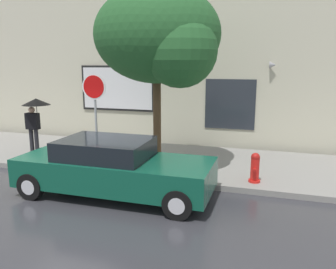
% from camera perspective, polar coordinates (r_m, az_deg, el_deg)
% --- Properties ---
extents(ground_plane, '(60.00, 60.00, 0.00)m').
position_cam_1_polar(ground_plane, '(9.09, -15.98, -8.89)').
color(ground_plane, '#333338').
extents(sidewalk, '(20.00, 4.00, 0.15)m').
position_cam_1_polar(sidewalk, '(11.56, -7.93, -3.69)').
color(sidewalk, gray).
rests_on(sidewalk, ground).
extents(building_facade, '(20.00, 0.67, 7.00)m').
position_cam_1_polar(building_facade, '(13.45, -3.75, 13.25)').
color(building_facade, beige).
rests_on(building_facade, ground).
extents(parked_car, '(4.69, 1.85, 1.38)m').
position_cam_1_polar(parked_car, '(8.29, -9.20, -5.55)').
color(parked_car, '#0F4C38').
rests_on(parked_car, ground).
extents(fire_hydrant, '(0.30, 0.44, 0.77)m').
position_cam_1_polar(fire_hydrant, '(9.01, 14.39, -5.44)').
color(fire_hydrant, red).
rests_on(fire_hydrant, sidewalk).
extents(pedestrian_with_umbrella, '(0.94, 0.94, 1.85)m').
position_cam_1_polar(pedestrian_with_umbrella, '(12.36, -21.43, 3.85)').
color(pedestrian_with_umbrella, black).
rests_on(pedestrian_with_umbrella, sidewalk).
extents(street_tree, '(3.55, 3.02, 5.10)m').
position_cam_1_polar(street_tree, '(9.58, -1.15, 15.87)').
color(street_tree, '#4C3823').
rests_on(street_tree, sidewalk).
extents(stop_sign, '(0.76, 0.10, 2.71)m').
position_cam_1_polar(stop_sign, '(10.26, -12.20, 5.52)').
color(stop_sign, gray).
rests_on(stop_sign, sidewalk).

